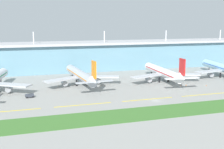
# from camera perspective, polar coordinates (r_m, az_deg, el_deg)

# --- Properties ---
(ground_plane) EXTENTS (600.00, 600.00, 0.00)m
(ground_plane) POSITION_cam_1_polar(r_m,az_deg,el_deg) (147.64, 8.79, -5.19)
(ground_plane) COLOR gray
(terminal_building) EXTENTS (288.00, 34.00, 32.26)m
(terminal_building) POSITION_cam_1_polar(r_m,az_deg,el_deg) (241.65, -1.88, 3.89)
(terminal_building) COLOR #6693A8
(terminal_building) RESTS_ON ground
(airliner_near_middle) EXTENTS (48.62, 63.18, 18.90)m
(airliner_near_middle) POSITION_cam_1_polar(r_m,az_deg,el_deg) (180.91, -6.29, -0.13)
(airliner_near_middle) COLOR #ADB2BC
(airliner_near_middle) RESTS_ON ground
(airliner_far_middle) EXTENTS (48.74, 61.25, 18.90)m
(airliner_far_middle) POSITION_cam_1_polar(r_m,az_deg,el_deg) (192.83, 10.20, 0.43)
(airliner_far_middle) COLOR white
(airliner_far_middle) RESTS_ON ground
(airliner_farthest) EXTENTS (48.15, 66.89, 18.90)m
(airliner_farthest) POSITION_cam_1_polar(r_m,az_deg,el_deg) (221.36, 21.50, 1.15)
(airliner_farthest) COLOR #9ED1EA
(airliner_farthest) RESTS_ON ground
(taxiway_stripe_west) EXTENTS (28.00, 0.70, 0.04)m
(taxiway_stripe_west) POSITION_cam_1_polar(r_m,az_deg,el_deg) (137.31, -19.92, -6.90)
(taxiway_stripe_west) COLOR yellow
(taxiway_stripe_west) RESTS_ON ground
(taxiway_stripe_mid_west) EXTENTS (28.00, 0.70, 0.04)m
(taxiway_stripe_mid_west) POSITION_cam_1_polar(r_m,az_deg,el_deg) (139.40, -5.76, -6.05)
(taxiway_stripe_mid_west) COLOR yellow
(taxiway_stripe_mid_west) RESTS_ON ground
(taxiway_stripe_centre) EXTENTS (28.00, 0.70, 0.04)m
(taxiway_stripe_centre) POSITION_cam_1_polar(r_m,az_deg,el_deg) (149.41, 7.18, -4.95)
(taxiway_stripe_centre) COLOR yellow
(taxiway_stripe_centre) RESTS_ON ground
(taxiway_stripe_mid_east) EXTENTS (28.00, 0.70, 0.04)m
(taxiway_stripe_mid_east) POSITION_cam_1_polar(r_m,az_deg,el_deg) (165.91, 17.99, -3.83)
(taxiway_stripe_mid_east) COLOR yellow
(taxiway_stripe_mid_east) RESTS_ON ground
(grass_verge) EXTENTS (300.00, 18.00, 0.10)m
(grass_verge) POSITION_cam_1_polar(r_m,az_deg,el_deg) (132.88, 12.06, -7.05)
(grass_verge) COLOR #3D702D
(grass_verge) RESTS_ON ground
(pushback_tug) EXTENTS (4.68, 3.01, 1.85)m
(pushback_tug) POSITION_cam_1_polar(r_m,az_deg,el_deg) (157.64, -16.17, -4.06)
(pushback_tug) COLOR #333842
(pushback_tug) RESTS_ON ground
(safety_cone_left_wingtip) EXTENTS (0.56, 0.56, 0.70)m
(safety_cone_left_wingtip) POSITION_cam_1_polar(r_m,az_deg,el_deg) (183.30, 13.63, -2.17)
(safety_cone_left_wingtip) COLOR orange
(safety_cone_left_wingtip) RESTS_ON ground
(safety_cone_nose_front) EXTENTS (0.56, 0.56, 0.70)m
(safety_cone_nose_front) POSITION_cam_1_polar(r_m,az_deg,el_deg) (188.06, 18.33, -2.09)
(safety_cone_nose_front) COLOR orange
(safety_cone_nose_front) RESTS_ON ground
(safety_cone_right_wingtip) EXTENTS (0.56, 0.56, 0.70)m
(safety_cone_right_wingtip) POSITION_cam_1_polar(r_m,az_deg,el_deg) (185.93, 14.60, -2.04)
(safety_cone_right_wingtip) COLOR orange
(safety_cone_right_wingtip) RESTS_ON ground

